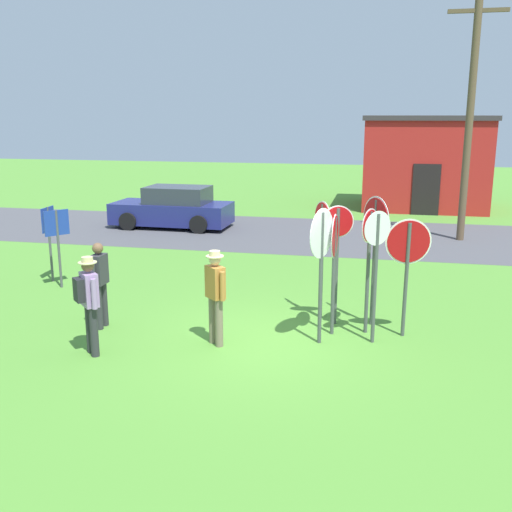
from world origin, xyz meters
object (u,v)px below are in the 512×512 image
(stop_sign_center_cluster, at_px, (369,251))
(stop_sign_leaning_left, at_px, (337,247))
(stop_sign_leaning_right, at_px, (322,240))
(person_near_signs, at_px, (215,292))
(stop_sign_nearest, at_px, (334,253))
(stop_sign_low_front, at_px, (375,237))
(info_panel_leftmost, at_px, (58,235))
(stop_sign_far_back, at_px, (376,257))
(utility_pole, at_px, (470,115))
(person_on_left, at_px, (100,280))
(stop_sign_rear_right, at_px, (408,256))
(parked_car_on_street, at_px, (173,209))
(person_in_teal, at_px, (89,299))
(info_panel_middle, at_px, (49,231))
(stop_sign_tallest, at_px, (321,251))

(stop_sign_center_cluster, height_order, stop_sign_leaning_left, stop_sign_center_cluster)
(stop_sign_leaning_right, distance_m, person_near_signs, 2.59)
(stop_sign_nearest, height_order, stop_sign_leaning_left, stop_sign_leaning_left)
(stop_sign_low_front, bearing_deg, stop_sign_center_cluster, -100.96)
(stop_sign_leaning_left, height_order, info_panel_leftmost, stop_sign_leaning_left)
(stop_sign_far_back, xyz_separation_m, person_near_signs, (-2.76, -0.70, -0.62))
(utility_pole, relative_size, person_on_left, 4.58)
(stop_sign_low_front, height_order, person_near_signs, stop_sign_low_front)
(stop_sign_leaning_left, relative_size, person_on_left, 1.41)
(stop_sign_center_cluster, bearing_deg, stop_sign_rear_right, -4.76)
(info_panel_leftmost, bearing_deg, parked_car_on_street, 90.19)
(stop_sign_low_front, bearing_deg, stop_sign_leaning_left, -170.48)
(stop_sign_far_back, xyz_separation_m, person_in_teal, (-4.74, -1.60, -0.59))
(stop_sign_center_cluster, relative_size, info_panel_leftmost, 1.27)
(person_near_signs, bearing_deg, info_panel_leftmost, 149.63)
(stop_sign_leaning_right, xyz_separation_m, stop_sign_far_back, (1.08, -1.16, -0.02))
(stop_sign_rear_right, relative_size, person_near_signs, 1.29)
(stop_sign_nearest, relative_size, info_panel_middle, 1.23)
(info_panel_leftmost, distance_m, info_panel_middle, 0.66)
(stop_sign_center_cluster, relative_size, stop_sign_leaning_right, 1.00)
(stop_sign_rear_right, height_order, info_panel_middle, stop_sign_rear_right)
(stop_sign_leaning_right, bearing_deg, info_panel_leftmost, 172.34)
(stop_sign_center_cluster, height_order, stop_sign_low_front, stop_sign_low_front)
(person_on_left, bearing_deg, info_panel_middle, 134.36)
(stop_sign_far_back, xyz_separation_m, info_panel_leftmost, (-7.40, 2.02, -0.31))
(stop_sign_far_back, distance_m, stop_sign_leaning_left, 1.13)
(utility_pole, height_order, stop_sign_low_front, utility_pole)
(utility_pole, distance_m, parked_car_on_street, 10.61)
(stop_sign_tallest, distance_m, info_panel_middle, 7.46)
(utility_pole, xyz_separation_m, stop_sign_leaning_right, (-3.72, -8.69, -2.42))
(stop_sign_leaning_right, bearing_deg, parked_car_on_street, 125.68)
(stop_sign_tallest, bearing_deg, stop_sign_far_back, 13.74)
(info_panel_middle, bearing_deg, stop_sign_far_back, -17.29)
(info_panel_leftmost, bearing_deg, person_in_teal, -53.66)
(stop_sign_center_cluster, bearing_deg, stop_sign_nearest, -161.66)
(utility_pole, height_order, stop_sign_rear_right, utility_pole)
(person_in_teal, distance_m, info_panel_leftmost, 4.50)
(parked_car_on_street, xyz_separation_m, stop_sign_nearest, (6.67, -9.73, 0.89))
(person_near_signs, bearing_deg, person_on_left, 170.93)
(parked_car_on_street, distance_m, stop_sign_center_cluster, 12.03)
(person_on_left, bearing_deg, info_panel_leftmost, 133.57)
(stop_sign_tallest, bearing_deg, stop_sign_leaning_right, 95.25)
(stop_sign_leaning_left, relative_size, info_panel_leftmost, 1.26)
(stop_sign_leaning_right, distance_m, info_panel_middle, 6.95)
(stop_sign_leaning_right, xyz_separation_m, person_in_teal, (-3.66, -2.76, -0.61))
(person_in_teal, bearing_deg, person_on_left, 108.95)
(stop_sign_leaning_left, bearing_deg, info_panel_leftmost, 169.97)
(person_near_signs, relative_size, person_in_teal, 1.00)
(stop_sign_leaning_right, height_order, stop_sign_tallest, stop_sign_tallest)
(stop_sign_leaning_right, xyz_separation_m, stop_sign_leaning_left, (0.33, -0.33, -0.05))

